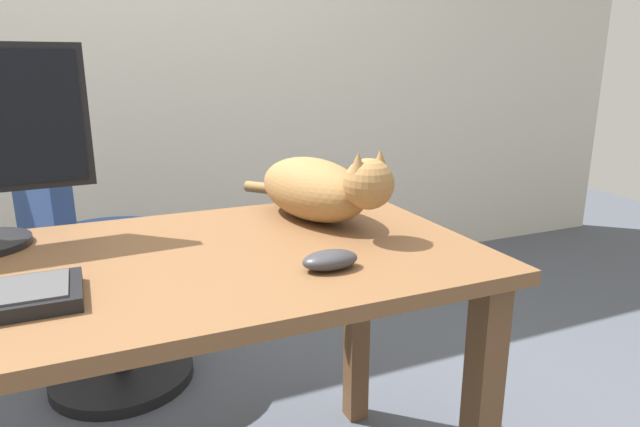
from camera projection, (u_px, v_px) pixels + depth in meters
name	position (u px, v px, depth m)	size (l,w,h in m)	color
back_wall	(86.00, 6.00, 2.26)	(6.00, 0.04, 2.60)	beige
desk	(142.00, 313.00, 1.09)	(1.38, 0.68, 0.70)	brown
office_chair	(97.00, 275.00, 1.79)	(0.51, 0.48, 0.94)	black
cat	(318.00, 188.00, 1.33)	(0.25, 0.61, 0.20)	olive
computer_mouse	(330.00, 260.00, 1.03)	(0.11, 0.06, 0.04)	#333338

